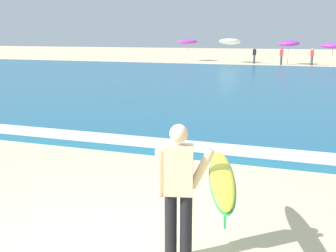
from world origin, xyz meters
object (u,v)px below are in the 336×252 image
beach_umbrella_0 (188,42)px  beachgoer_near_row_left (312,56)px  surfer_with_board (198,183)px  beach_umbrella_3 (333,46)px  beach_umbrella_1 (230,42)px  beachgoer_near_row_mid (254,55)px  beach_umbrella_2 (289,43)px  beachgoer_near_row_right (281,56)px

beach_umbrella_0 → beachgoer_near_row_left: 12.91m
surfer_with_board → beach_umbrella_3: bearing=85.0°
beach_umbrella_1 → beach_umbrella_3: bearing=-1.0°
surfer_with_board → beachgoer_near_row_mid: surfer_with_board is taller
beach_umbrella_2 → beachgoer_near_row_right: size_ratio=1.45×
beach_umbrella_2 → beach_umbrella_3: bearing=8.1°
beach_umbrella_0 → beach_umbrella_1: size_ratio=0.94×
beach_umbrella_3 → beach_umbrella_2: bearing=-171.9°
beachgoer_near_row_mid → beachgoer_near_row_right: same height
beach_umbrella_1 → beachgoer_near_row_left: (7.79, -1.11, -1.25)m
beach_umbrella_1 → beach_umbrella_3: 9.56m
beach_umbrella_1 → beach_umbrella_2: 5.70m
beach_umbrella_0 → beach_umbrella_3: 14.46m
beach_umbrella_0 → beach_umbrella_3: size_ratio=1.03×
beach_umbrella_0 → beach_umbrella_1: bearing=-16.6°
beach_umbrella_0 → beachgoer_near_row_mid: (7.33, -1.98, -1.20)m
beach_umbrella_2 → beachgoer_near_row_left: size_ratio=1.45×
beach_umbrella_2 → surfer_with_board: bearing=-88.8°
beach_umbrella_1 → beachgoer_near_row_right: bearing=-15.2°
beach_umbrella_0 → beach_umbrella_2: bearing=-11.7°
beachgoer_near_row_left → beachgoer_near_row_mid: 5.31m
beach_umbrella_2 → beach_umbrella_3: 3.94m
beach_umbrella_0 → beach_umbrella_1: 5.02m
surfer_with_board → beachgoer_near_row_left: (1.39, 35.11, -0.18)m
beach_umbrella_1 → beach_umbrella_0: bearing=163.4°
beachgoer_near_row_left → beachgoer_near_row_right: same height
surfer_with_board → beach_umbrella_2: bearing=91.2°
surfer_with_board → beach_umbrella_0: size_ratio=1.03×
beach_umbrella_2 → beachgoer_near_row_right: (-0.55, -0.66, -1.12)m
beach_umbrella_1 → beach_umbrella_2: beach_umbrella_1 is taller
beach_umbrella_2 → beachgoer_near_row_left: bearing=-10.3°
beach_umbrella_1 → beach_umbrella_3: size_ratio=1.10×
beach_umbrella_3 → beachgoer_near_row_left: (-1.76, -0.94, -0.94)m
surfer_with_board → beachgoer_near_row_mid: (-3.89, 35.68, -0.18)m
beach_umbrella_3 → beachgoer_near_row_right: size_ratio=1.43×
beach_umbrella_2 → beachgoer_near_row_left: beach_umbrella_2 is taller
beach_umbrella_1 → beach_umbrella_3: (9.55, -0.17, -0.31)m
beach_umbrella_0 → beachgoer_near_row_right: size_ratio=1.47×
beach_umbrella_2 → beachgoer_near_row_mid: (-3.14, 0.18, -1.12)m
beach_umbrella_0 → beachgoer_near_row_right: bearing=-15.9°
surfer_with_board → beach_umbrella_3: beach_umbrella_3 is taller
surfer_with_board → beachgoer_near_row_right: size_ratio=1.51×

